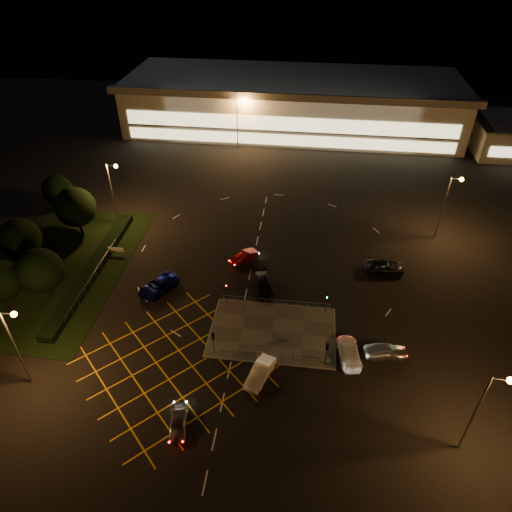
# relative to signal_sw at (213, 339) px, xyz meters

# --- Properties ---
(ground) EXTENTS (180.00, 180.00, 0.00)m
(ground) POSITION_rel_signal_sw_xyz_m (4.00, 5.99, -2.37)
(ground) COLOR black
(ground) RESTS_ON ground
(pedestrian_island) EXTENTS (14.00, 9.00, 0.12)m
(pedestrian_island) POSITION_rel_signal_sw_xyz_m (6.00, 3.99, -2.31)
(pedestrian_island) COLOR #4C4944
(pedestrian_island) RESTS_ON ground
(grass_verge) EXTENTS (18.00, 30.00, 0.08)m
(grass_verge) POSITION_rel_signal_sw_xyz_m (-24.00, 11.99, -2.33)
(grass_verge) COLOR black
(grass_verge) RESTS_ON ground
(hedge) EXTENTS (2.00, 26.00, 1.00)m
(hedge) POSITION_rel_signal_sw_xyz_m (-19.00, 11.99, -1.87)
(hedge) COLOR black
(hedge) RESTS_ON ground
(supermarket) EXTENTS (72.00, 26.50, 10.50)m
(supermarket) POSITION_rel_signal_sw_xyz_m (4.00, 67.95, 2.95)
(supermarket) COLOR beige
(supermarket) RESTS_ON ground
(streetlight_sw) EXTENTS (1.78, 0.56, 10.03)m
(streetlight_sw) POSITION_rel_signal_sw_xyz_m (-17.56, -6.01, 4.20)
(streetlight_sw) COLOR slate
(streetlight_sw) RESTS_ON ground
(streetlight_se) EXTENTS (1.78, 0.56, 10.03)m
(streetlight_se) POSITION_rel_signal_sw_xyz_m (24.44, -8.01, 4.20)
(streetlight_se) COLOR slate
(streetlight_se) RESTS_ON ground
(streetlight_nw) EXTENTS (1.78, 0.56, 10.03)m
(streetlight_nw) POSITION_rel_signal_sw_xyz_m (-19.56, 23.99, 4.20)
(streetlight_nw) COLOR slate
(streetlight_nw) RESTS_ON ground
(streetlight_ne) EXTENTS (1.78, 0.56, 10.03)m
(streetlight_ne) POSITION_rel_signal_sw_xyz_m (28.44, 25.99, 4.20)
(streetlight_ne) COLOR slate
(streetlight_ne) RESTS_ON ground
(streetlight_far_left) EXTENTS (1.78, 0.56, 10.03)m
(streetlight_far_left) POSITION_rel_signal_sw_xyz_m (-5.56, 53.99, 4.20)
(streetlight_far_left) COLOR slate
(streetlight_far_left) RESTS_ON ground
(streetlight_far_right) EXTENTS (1.78, 0.56, 10.03)m
(streetlight_far_right) POSITION_rel_signal_sw_xyz_m (34.44, 55.99, 4.20)
(streetlight_far_right) COLOR slate
(streetlight_far_right) RESTS_ON ground
(signal_sw) EXTENTS (0.28, 0.30, 3.15)m
(signal_sw) POSITION_rel_signal_sw_xyz_m (0.00, 0.00, 0.00)
(signal_sw) COLOR black
(signal_sw) RESTS_ON pedestrian_island
(signal_se) EXTENTS (0.28, 0.30, 3.15)m
(signal_se) POSITION_rel_signal_sw_xyz_m (12.00, 0.00, 0.00)
(signal_se) COLOR black
(signal_se) RESTS_ON pedestrian_island
(signal_nw) EXTENTS (0.28, 0.30, 3.15)m
(signal_nw) POSITION_rel_signal_sw_xyz_m (0.00, 7.99, 0.00)
(signal_nw) COLOR black
(signal_nw) RESTS_ON pedestrian_island
(signal_ne) EXTENTS (0.28, 0.30, 3.15)m
(signal_ne) POSITION_rel_signal_sw_xyz_m (12.00, 7.99, 0.00)
(signal_ne) COLOR black
(signal_ne) RESTS_ON pedestrian_island
(tree_a) EXTENTS (5.04, 5.04, 6.86)m
(tree_a) POSITION_rel_signal_sw_xyz_m (-26.00, 3.99, 1.97)
(tree_a) COLOR black
(tree_a) RESTS_ON ground
(tree_b) EXTENTS (5.40, 5.40, 7.35)m
(tree_b) POSITION_rel_signal_sw_xyz_m (-28.00, 11.99, 2.28)
(tree_b) COLOR black
(tree_b) RESTS_ON ground
(tree_c) EXTENTS (5.76, 5.76, 7.84)m
(tree_c) POSITION_rel_signal_sw_xyz_m (-24.00, 19.99, 2.59)
(tree_c) COLOR black
(tree_c) RESTS_ON ground
(tree_d) EXTENTS (4.68, 4.68, 6.37)m
(tree_d) POSITION_rel_signal_sw_xyz_m (-30.00, 25.99, 1.65)
(tree_d) COLOR black
(tree_d) RESTS_ON ground
(tree_e) EXTENTS (5.40, 5.40, 7.35)m
(tree_e) POSITION_rel_signal_sw_xyz_m (-22.00, 5.99, 2.28)
(tree_e) COLOR black
(tree_e) RESTS_ON ground
(car_near_silver) EXTENTS (2.22, 4.17, 1.35)m
(car_near_silver) POSITION_rel_signal_sw_xyz_m (-1.59, -9.02, -1.69)
(car_near_silver) COLOR #B2B5B9
(car_near_silver) RESTS_ON ground
(car_queue_white) EXTENTS (3.04, 4.91, 1.53)m
(car_queue_white) POSITION_rel_signal_sw_xyz_m (5.34, -2.55, -1.60)
(car_queue_white) COLOR white
(car_queue_white) RESTS_ON ground
(car_left_blue) EXTENTS (5.05, 6.13, 1.55)m
(car_left_blue) POSITION_rel_signal_sw_xyz_m (-9.09, 9.44, -1.59)
(car_left_blue) COLOR #0E1154
(car_left_blue) RESTS_ON ground
(car_far_dkgrey) EXTENTS (3.42, 5.61, 1.52)m
(car_far_dkgrey) POSITION_rel_signal_sw_xyz_m (4.12, 11.21, -1.61)
(car_far_dkgrey) COLOR black
(car_far_dkgrey) RESTS_ON ground
(car_right_silver) EXTENTS (4.79, 2.33, 1.57)m
(car_right_silver) POSITION_rel_signal_sw_xyz_m (18.49, 2.05, -1.58)
(car_right_silver) COLOR #B4B6BB
(car_right_silver) RESTS_ON ground
(car_circ_red) EXTENTS (3.97, 4.04, 1.38)m
(car_circ_red) POSITION_rel_signal_sw_xyz_m (0.81, 16.90, -1.67)
(car_circ_red) COLOR maroon
(car_circ_red) RESTS_ON ground
(car_east_grey) EXTENTS (5.62, 2.96, 1.51)m
(car_east_grey) POSITION_rel_signal_sw_xyz_m (19.79, 17.04, -1.61)
(car_east_grey) COLOR black
(car_east_grey) RESTS_ON ground
(car_approach_white) EXTENTS (2.85, 5.54, 1.54)m
(car_approach_white) POSITION_rel_signal_sw_xyz_m (14.52, 1.42, -1.60)
(car_approach_white) COLOR white
(car_approach_white) RESTS_ON ground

